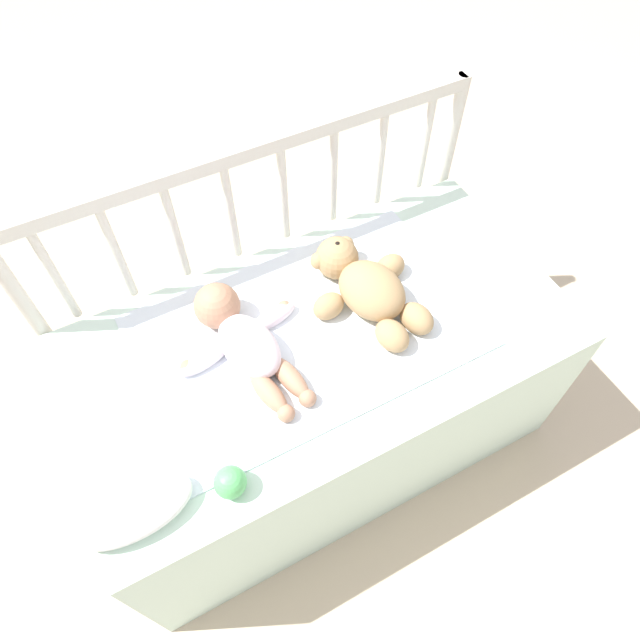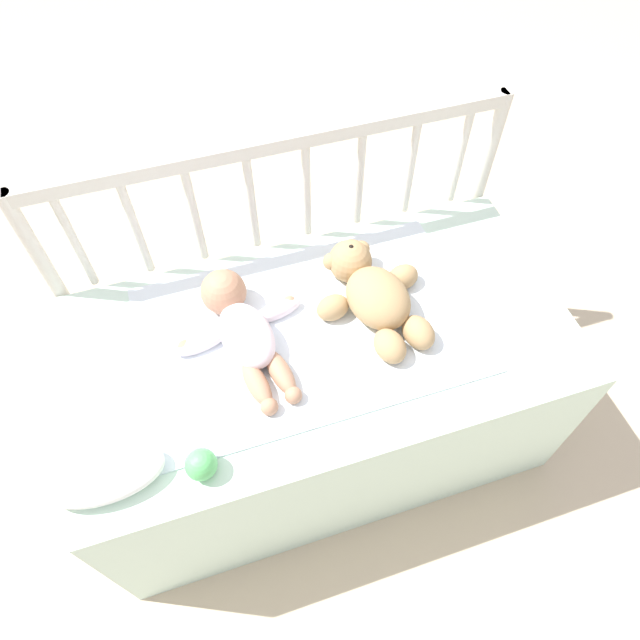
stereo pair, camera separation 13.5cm
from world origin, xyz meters
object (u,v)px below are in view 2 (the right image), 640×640
Objects in this scene: small_pillow at (106,476)px; toy_ball at (201,464)px; baby at (242,327)px; teddy_bear at (373,293)px.

toy_ball is at bearing -11.32° from small_pillow.
small_pillow is (-0.35, -0.26, -0.01)m from baby.
small_pillow is (-0.68, -0.26, -0.02)m from teddy_bear.
baby is at bearing 62.15° from toy_ball.
toy_ball is at bearing -148.71° from teddy_bear.
teddy_bear is 0.93× the size of baby.
teddy_bear is at bearing -0.62° from baby.
baby is 0.34m from toy_ball.
toy_ball reaches higher than small_pillow.
teddy_bear reaches higher than toy_ball.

